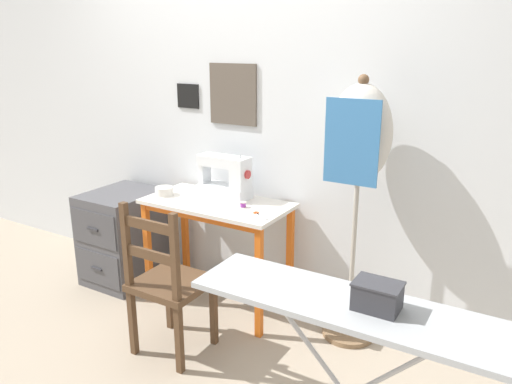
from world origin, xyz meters
TOP-DOWN VIEW (x-y plane):
  - ground_plane at (0.00, 0.00)m, footprint 14.00×14.00m
  - wall_back at (-0.00, 0.55)m, footprint 10.00×0.07m
  - sewing_table at (0.00, 0.23)m, footprint 0.96×0.48m
  - sewing_machine at (0.01, 0.35)m, footprint 0.37×0.17m
  - fabric_bowl at (-0.39, 0.18)m, footprint 0.12×0.12m
  - scissors at (0.37, 0.16)m, footprint 0.14×0.12m
  - thread_spool_near_machine at (0.21, 0.23)m, footprint 0.04×0.04m
  - wooden_chair at (0.08, -0.35)m, footprint 0.40×0.38m
  - filing_cabinet at (-0.83, 0.20)m, footprint 0.46×0.57m
  - dress_form at (0.91, 0.33)m, footprint 0.36×0.32m
  - ironing_board at (1.26, -0.67)m, footprint 1.26×0.34m
  - storage_box at (1.35, -0.66)m, footprint 0.17×0.12m

SIDE VIEW (x-z plane):
  - ground_plane at x=0.00m, z-range 0.00..0.00m
  - filing_cabinet at x=-0.83m, z-range 0.00..0.68m
  - wooden_chair at x=0.08m, z-range -0.03..0.89m
  - sewing_table at x=0.00m, z-range 0.26..1.00m
  - scissors at x=0.37m, z-range 0.74..0.75m
  - ironing_board at x=1.26m, z-range 0.35..1.16m
  - thread_spool_near_machine at x=0.21m, z-range 0.74..0.78m
  - fabric_bowl at x=-0.39m, z-range 0.74..0.80m
  - storage_box at x=1.35m, z-range 0.80..0.91m
  - sewing_machine at x=0.01m, z-range 0.72..1.03m
  - dress_form at x=0.91m, z-range 0.39..1.97m
  - wall_back at x=0.00m, z-range 0.00..2.55m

